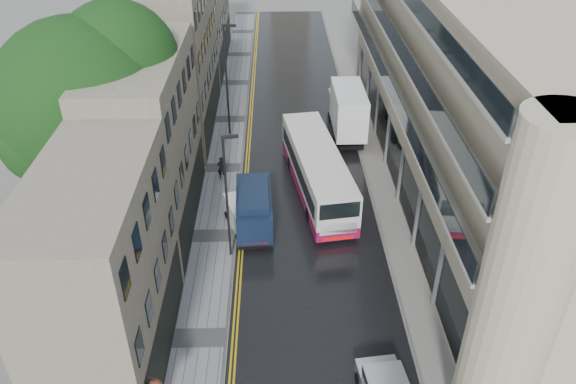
{
  "coord_description": "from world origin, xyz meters",
  "views": [
    {
      "loc": [
        -1.97,
        -8.56,
        21.34
      ],
      "look_at": [
        -1.32,
        18.0,
        4.05
      ],
      "focal_mm": 35.0,
      "sensor_mm": 36.0,
      "label": 1
    }
  ],
  "objects_px": {
    "cream_bus": "(309,200)",
    "pedestrian": "(222,168)",
    "tree_far": "(141,63)",
    "white_lorry": "(336,120)",
    "navy_van": "(238,226)",
    "lamp_post_far": "(227,82)",
    "white_van": "(239,231)",
    "lamp_post_near": "(227,200)",
    "tree_near": "(89,132)"
  },
  "relations": [
    {
      "from": "tree_near",
      "to": "navy_van",
      "type": "relative_size",
      "value": 2.57
    },
    {
      "from": "tree_near",
      "to": "white_van",
      "type": "height_order",
      "value": "tree_near"
    },
    {
      "from": "pedestrian",
      "to": "lamp_post_near",
      "type": "distance_m",
      "value": 9.24
    },
    {
      "from": "white_lorry",
      "to": "lamp_post_far",
      "type": "relative_size",
      "value": 0.88
    },
    {
      "from": "navy_van",
      "to": "lamp_post_near",
      "type": "distance_m",
      "value": 2.89
    },
    {
      "from": "tree_far",
      "to": "cream_bus",
      "type": "height_order",
      "value": "tree_far"
    },
    {
      "from": "white_van",
      "to": "navy_van",
      "type": "relative_size",
      "value": 0.69
    },
    {
      "from": "tree_near",
      "to": "cream_bus",
      "type": "bearing_deg",
      "value": 3.05
    },
    {
      "from": "cream_bus",
      "to": "white_van",
      "type": "bearing_deg",
      "value": -163.97
    },
    {
      "from": "tree_far",
      "to": "lamp_post_far",
      "type": "height_order",
      "value": "tree_far"
    },
    {
      "from": "white_van",
      "to": "pedestrian",
      "type": "distance_m",
      "value": 7.51
    },
    {
      "from": "cream_bus",
      "to": "navy_van",
      "type": "height_order",
      "value": "cream_bus"
    },
    {
      "from": "white_lorry",
      "to": "navy_van",
      "type": "xyz_separation_m",
      "value": [
        -7.08,
        -12.77,
        -0.7
      ]
    },
    {
      "from": "navy_van",
      "to": "lamp_post_far",
      "type": "xyz_separation_m",
      "value": [
        -1.45,
        14.5,
        3.24
      ]
    },
    {
      "from": "lamp_post_far",
      "to": "white_lorry",
      "type": "bearing_deg",
      "value": -2.4
    },
    {
      "from": "white_lorry",
      "to": "cream_bus",
      "type": "bearing_deg",
      "value": -104.91
    },
    {
      "from": "cream_bus",
      "to": "pedestrian",
      "type": "xyz_separation_m",
      "value": [
        -5.95,
        5.33,
        -0.68
      ]
    },
    {
      "from": "tree_far",
      "to": "lamp_post_far",
      "type": "xyz_separation_m",
      "value": [
        6.45,
        -0.04,
        -1.59
      ]
    },
    {
      "from": "lamp_post_near",
      "to": "cream_bus",
      "type": "bearing_deg",
      "value": 24.54
    },
    {
      "from": "navy_van",
      "to": "lamp_post_near",
      "type": "bearing_deg",
      "value": -113.58
    },
    {
      "from": "tree_far",
      "to": "white_van",
      "type": "bearing_deg",
      "value": -61.16
    },
    {
      "from": "navy_van",
      "to": "lamp_post_near",
      "type": "xyz_separation_m",
      "value": [
        -0.43,
        -1.12,
        2.63
      ]
    },
    {
      "from": "cream_bus",
      "to": "pedestrian",
      "type": "distance_m",
      "value": 8.01
    },
    {
      "from": "white_van",
      "to": "lamp_post_far",
      "type": "relative_size",
      "value": 0.41
    },
    {
      "from": "lamp_post_near",
      "to": "white_van",
      "type": "bearing_deg",
      "value": 61.78
    },
    {
      "from": "lamp_post_near",
      "to": "pedestrian",
      "type": "bearing_deg",
      "value": 87.36
    },
    {
      "from": "tree_far",
      "to": "cream_bus",
      "type": "distance_m",
      "value": 17.99
    },
    {
      "from": "cream_bus",
      "to": "white_lorry",
      "type": "height_order",
      "value": "white_lorry"
    },
    {
      "from": "tree_far",
      "to": "white_van",
      "type": "xyz_separation_m",
      "value": [
        7.9,
        -14.34,
        -5.37
      ]
    },
    {
      "from": "white_lorry",
      "to": "lamp_post_near",
      "type": "bearing_deg",
      "value": -118.99
    },
    {
      "from": "tree_near",
      "to": "lamp_post_far",
      "type": "xyz_separation_m",
      "value": [
        6.75,
        12.96,
        -2.3
      ]
    },
    {
      "from": "tree_far",
      "to": "white_van",
      "type": "distance_m",
      "value": 17.23
    },
    {
      "from": "pedestrian",
      "to": "white_van",
      "type": "bearing_deg",
      "value": 93.11
    },
    {
      "from": "cream_bus",
      "to": "white_lorry",
      "type": "xyz_separation_m",
      "value": [
        2.7,
        10.57,
        0.44
      ]
    },
    {
      "from": "lamp_post_far",
      "to": "tree_far",
      "type": "bearing_deg",
      "value": -171.26
    },
    {
      "from": "pedestrian",
      "to": "navy_van",
      "type": "bearing_deg",
      "value": 92.81
    },
    {
      "from": "tree_near",
      "to": "pedestrian",
      "type": "bearing_deg",
      "value": 42.1
    },
    {
      "from": "pedestrian",
      "to": "tree_near",
      "type": "bearing_deg",
      "value": 33.2
    },
    {
      "from": "tree_far",
      "to": "cream_bus",
      "type": "bearing_deg",
      "value": -45.11
    },
    {
      "from": "white_van",
      "to": "lamp_post_near",
      "type": "relative_size",
      "value": 0.48
    },
    {
      "from": "cream_bus",
      "to": "lamp_post_far",
      "type": "height_order",
      "value": "lamp_post_far"
    },
    {
      "from": "cream_bus",
      "to": "pedestrian",
      "type": "height_order",
      "value": "cream_bus"
    },
    {
      "from": "pedestrian",
      "to": "tree_far",
      "type": "bearing_deg",
      "value": -56.75
    },
    {
      "from": "lamp_post_near",
      "to": "lamp_post_far",
      "type": "bearing_deg",
      "value": 83.64
    },
    {
      "from": "navy_van",
      "to": "pedestrian",
      "type": "xyz_separation_m",
      "value": [
        -1.56,
        7.54,
        -0.42
      ]
    },
    {
      "from": "lamp_post_near",
      "to": "lamp_post_far",
      "type": "relative_size",
      "value": 0.87
    },
    {
      "from": "cream_bus",
      "to": "white_van",
      "type": "relative_size",
      "value": 3.22
    },
    {
      "from": "lamp_post_near",
      "to": "white_lorry",
      "type": "bearing_deg",
      "value": 51.51
    },
    {
      "from": "pedestrian",
      "to": "lamp_post_near",
      "type": "xyz_separation_m",
      "value": [
        1.13,
        -8.65,
        3.05
      ]
    },
    {
      "from": "tree_near",
      "to": "lamp_post_near",
      "type": "distance_m",
      "value": 8.71
    }
  ]
}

